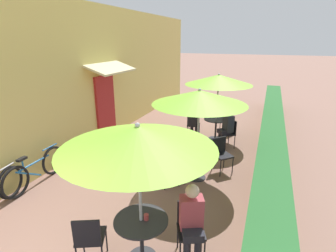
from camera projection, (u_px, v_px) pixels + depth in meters
cafe_facade_wall at (109, 73)px, 8.81m from camera, size 0.98×14.10×4.20m
planter_hedge at (271, 136)px, 7.53m from camera, size 0.60×13.10×1.01m
patio_table_near at (141, 230)px, 3.86m from camera, size 0.80×0.80×0.70m
patio_umbrella_near at (138, 137)px, 3.39m from camera, size 2.10×2.10×2.19m
cafe_chair_near_left at (190, 224)px, 3.98m from camera, size 0.53×0.53×0.87m
seated_patron_near_left at (192, 220)px, 3.82m from camera, size 0.46×0.50×1.25m
cafe_chair_near_right at (89, 236)px, 3.74m from camera, size 0.53×0.53×0.87m
coffee_cup_near at (146, 217)px, 3.79m from camera, size 0.07×0.07×0.09m
patio_table_mid at (197, 158)px, 6.18m from camera, size 0.80×0.80×0.70m
patio_umbrella_mid at (199, 97)px, 5.72m from camera, size 2.10×2.10×2.19m
cafe_chair_mid_left at (170, 166)px, 5.83m from camera, size 0.57×0.57×0.87m
cafe_chair_mid_right at (221, 152)px, 6.53m from camera, size 0.57×0.57×0.87m
coffee_cup_mid at (195, 148)px, 6.20m from camera, size 0.07×0.07×0.09m
patio_table_far at (216, 124)px, 8.63m from camera, size 0.80×0.80×0.70m
patio_umbrella_far at (219, 80)px, 8.17m from camera, size 2.10×2.10×2.19m
cafe_chair_far_left at (193, 123)px, 8.72m from camera, size 0.45×0.45×0.87m
seated_patron_far_left at (194, 118)px, 8.77m from camera, size 0.37×0.44×1.25m
cafe_chair_far_right at (229, 131)px, 7.98m from camera, size 0.56×0.56×0.87m
seated_patron_far_right at (226, 126)px, 7.90m from camera, size 0.51×0.50×1.25m
cafe_chair_far_back at (226, 119)px, 9.19m from camera, size 0.52×0.52×0.87m
bicycle_second at (36, 170)px, 5.94m from camera, size 0.15×1.81×0.80m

